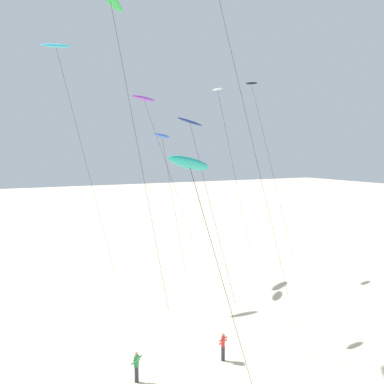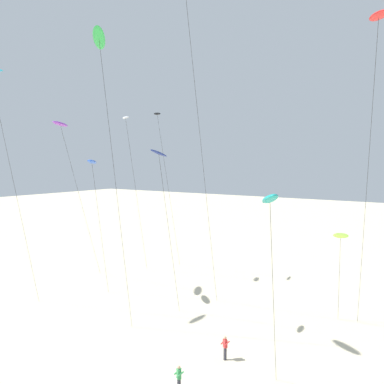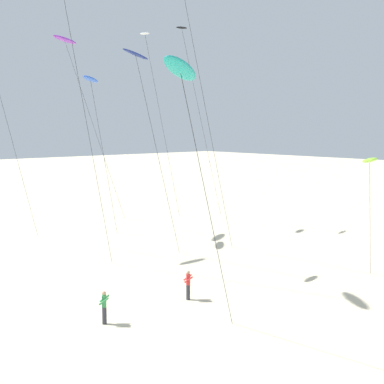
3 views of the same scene
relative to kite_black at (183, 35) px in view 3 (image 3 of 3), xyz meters
The scene contains 10 objects.
ground_plane 30.26m from the kite_black, 55.73° to the right, with size 260.00×260.00×0.00m, color beige.
kite_black is the anchor object (origin of this frame).
kite_teal 30.61m from the kite_black, 40.15° to the right, with size 2.76×6.12×12.37m.
kite_lime 24.20m from the kite_black, ahead, with size 2.45×3.08×7.92m.
kite_navy 16.57m from the kite_black, 50.83° to the right, with size 2.07×6.11×14.64m.
kite_white 3.55m from the kite_black, 135.81° to the right, with size 2.74×6.80×18.63m.
kite_purple 10.84m from the kite_black, 116.21° to the right, with size 3.90×9.52×17.62m.
kite_blue 10.98m from the kite_black, 90.41° to the right, with size 2.39×4.39×13.85m.
kite_flyer_nearest 28.11m from the kite_black, 39.33° to the right, with size 0.72×0.71×1.67m.
kite_flyer_middle 31.26m from the kite_black, 48.55° to the right, with size 0.72×0.72×1.67m.
Camera 3 is at (25.12, -12.47, 9.60)m, focal length 49.09 mm.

